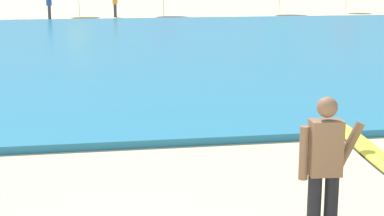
% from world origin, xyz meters
% --- Properties ---
extents(sea, '(120.00, 28.00, 0.14)m').
position_xyz_m(sea, '(0.00, 19.76, 0.07)').
color(sea, teal).
rests_on(sea, ground).
extents(surfer_with_board, '(1.01, 2.80, 1.73)m').
position_xyz_m(surfer_with_board, '(1.64, 1.40, 1.03)').
color(surfer_with_board, black).
rests_on(surfer_with_board, ground).
extents(beachgoer_near_row_left, '(0.32, 0.20, 1.58)m').
position_xyz_m(beachgoer_near_row_left, '(-3.21, 35.51, 0.84)').
color(beachgoer_near_row_left, '#383842').
rests_on(beachgoer_near_row_left, ground).
extents(beachgoer_near_row_mid, '(0.32, 0.20, 1.58)m').
position_xyz_m(beachgoer_near_row_mid, '(0.92, 36.52, 0.84)').
color(beachgoer_near_row_mid, '#383842').
rests_on(beachgoer_near_row_mid, ground).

